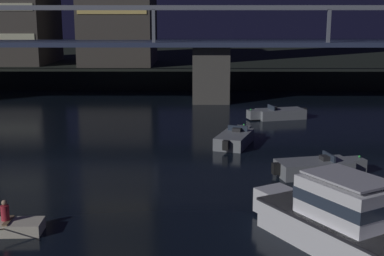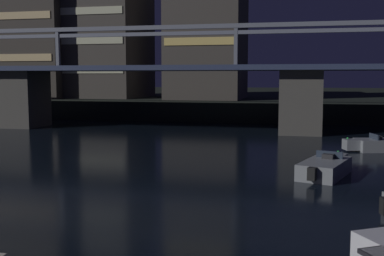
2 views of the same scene
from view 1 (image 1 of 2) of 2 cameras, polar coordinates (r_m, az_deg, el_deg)
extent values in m
cube|color=black|center=(101.08, -6.53, 7.79)|extent=(240.00, 80.00, 2.20)
cube|color=#4C4944|center=(52.43, 2.04, 5.92)|extent=(3.60, 4.40, 5.55)
cube|color=#2D3856|center=(53.53, -12.73, 8.99)|extent=(87.04, 6.40, 0.45)
cube|color=slate|center=(50.65, -13.65, 12.67)|extent=(87.04, 0.36, 0.36)
cube|color=slate|center=(56.31, -12.22, 12.63)|extent=(87.04, 0.36, 0.36)
cube|color=slate|center=(49.37, -4.21, 11.14)|extent=(0.30, 0.30, 3.20)
cube|color=slate|center=(50.76, 14.70, 10.81)|extent=(0.30, 0.30, 3.20)
cube|color=beige|center=(70.05, -20.09, 9.28)|extent=(8.32, 0.10, 0.90)
cube|color=#F2D172|center=(65.09, -8.75, 12.57)|extent=(8.41, 0.10, 0.90)
cube|color=silver|center=(19.57, 17.54, -11.65)|extent=(6.29, 8.21, 1.20)
cube|color=silver|center=(22.60, 8.97, -7.79)|extent=(1.79, 1.67, 1.04)
cube|color=black|center=(19.37, 17.64, -10.16)|extent=(6.40, 8.32, 0.10)
cube|color=white|center=(19.48, 16.47, -7.59)|extent=(3.43, 3.82, 1.40)
cube|color=#283342|center=(19.47, 16.48, -7.45)|extent=(3.49, 3.88, 0.44)
cube|color=silver|center=(19.22, 16.62, -5.20)|extent=(3.09, 3.44, 0.08)
cube|color=gray|center=(44.22, 9.63, 1.53)|extent=(4.24, 2.75, 0.80)
cube|color=gray|center=(43.29, 6.72, 1.46)|extent=(1.12, 1.19, 0.70)
cube|color=#283342|center=(43.78, 8.64, 2.23)|extent=(0.44, 1.33, 0.36)
cube|color=#262628|center=(43.89, 8.94, 2.17)|extent=(0.53, 0.64, 0.24)
cube|color=black|center=(45.12, 12.13, 1.77)|extent=(0.44, 0.44, 0.60)
sphere|color=#33D84C|center=(43.12, 6.43, 2.01)|extent=(0.12, 0.12, 0.12)
cube|color=gray|center=(28.68, 13.13, -4.27)|extent=(4.21, 2.62, 0.80)
cube|color=gray|center=(29.77, 17.33, -3.81)|extent=(1.10, 1.17, 0.70)
cube|color=#283342|center=(28.90, 14.71, -3.04)|extent=(0.40, 1.34, 0.36)
cube|color=#262628|center=(28.81, 14.26, -3.19)|extent=(0.51, 0.63, 0.24)
cube|color=black|center=(27.81, 9.12, -4.40)|extent=(0.43, 0.43, 0.60)
sphere|color=#33D84C|center=(29.78, 17.79, -2.98)|extent=(0.12, 0.12, 0.12)
cube|color=gray|center=(34.55, 4.64, -1.24)|extent=(2.95, 4.28, 0.80)
cube|color=gray|center=(36.82, 5.58, -0.36)|extent=(1.23, 1.17, 0.70)
cube|color=#283342|center=(35.23, 5.00, -0.03)|extent=(1.31, 0.53, 0.36)
cube|color=#262628|center=(35.00, 4.90, -0.20)|extent=(0.66, 0.56, 0.24)
cube|color=black|center=(32.50, 3.70, -1.89)|extent=(0.46, 0.46, 0.60)
sphere|color=#33D84C|center=(36.97, 5.68, 0.37)|extent=(0.12, 0.12, 0.12)
cube|color=beige|center=(21.95, -19.35, -10.17)|extent=(2.64, 1.20, 0.48)
cube|color=#7F6647|center=(21.86, -19.40, -9.51)|extent=(0.24, 1.00, 0.06)
cylinder|color=#B22633|center=(21.77, -19.72, -8.69)|extent=(0.32, 0.32, 0.60)
sphere|color=tan|center=(21.63, -19.79, -7.67)|extent=(0.22, 0.22, 0.22)
camera|label=2|loc=(9.99, 6.48, -7.60)|focal=44.33mm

